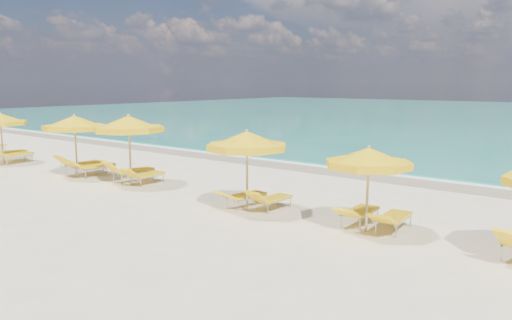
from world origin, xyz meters
The scene contains 19 objects.
ground_plane centered at (0.00, 0.00, 0.00)m, with size 120.00×120.00×0.00m, color beige.
wet_sand_band centered at (0.00, 7.40, 0.00)m, with size 120.00×2.60×0.01m, color tan.
foam_line centered at (0.00, 8.20, 0.00)m, with size 120.00×1.20×0.03m, color white.
whitecap_near centered at (-6.00, 17.00, 0.00)m, with size 14.00×0.36×0.05m, color white.
umbrella_1 centered at (-13.33, -0.51, 2.02)m, with size 2.86×2.86×2.37m.
umbrella_2 centered at (-7.66, -0.26, 2.12)m, with size 2.72×2.72×2.49m.
umbrella_3 centered at (-4.73, 0.09, 2.21)m, with size 2.84×2.84×2.59m.
umbrella_4 centered at (1.01, -0.20, 2.04)m, with size 2.76×2.76×2.39m.
umbrella_5 centered at (4.65, 0.08, 1.87)m, with size 2.58×2.58×2.19m.
lounger_1_left centered at (-13.86, -0.08, 0.24)m, with size 0.79×2.12×0.77m.
lounger_1_right centered at (-12.85, -0.22, 0.24)m, with size 0.92×2.04×0.88m.
lounger_2_left centered at (-8.03, 0.28, 0.25)m, with size 0.74×2.03×0.90m.
lounger_2_right centered at (-7.25, 0.27, 0.23)m, with size 0.72×1.98×0.80m.
lounger_3_left centered at (-5.19, 0.50, 0.24)m, with size 0.86×1.98×0.92m.
lounger_3_right centered at (-4.34, 0.49, 0.21)m, with size 0.69×1.75×0.74m.
lounger_4_left centered at (0.63, 0.17, 0.20)m, with size 0.81×1.77×0.63m.
lounger_4_right centered at (1.50, 0.37, 0.20)m, with size 0.61×1.63×0.72m.
lounger_5_left centered at (4.22, 0.55, 0.21)m, with size 0.66×1.80×0.68m.
lounger_5_right centered at (5.15, 0.56, 0.21)m, with size 0.69×1.81×0.67m.
Camera 1 is at (9.99, -11.11, 3.72)m, focal length 35.00 mm.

